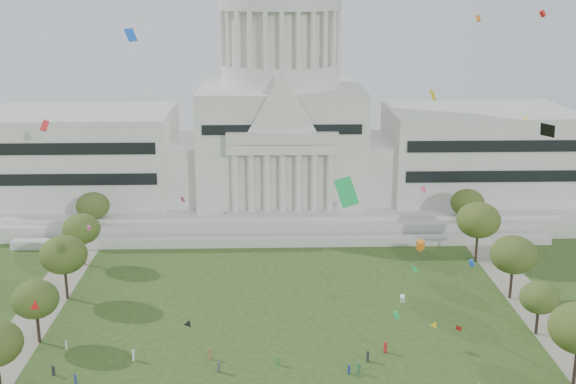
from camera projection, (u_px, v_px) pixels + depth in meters
capitol at (281, 130)px, 198.62m from camera, size 160.00×64.50×91.30m
path_left at (10, 353)px, 123.01m from camera, size 8.00×160.00×0.04m
path_right at (565, 345)px, 125.71m from camera, size 8.00×160.00×0.04m
row_tree_l_3 at (35, 299)px, 124.64m from camera, size 8.12×8.12×11.55m
row_tree_r_3 at (539, 298)px, 127.98m from camera, size 7.01×7.01×9.98m
row_tree_l_4 at (64, 255)px, 142.11m from camera, size 9.29×9.29×13.21m
row_tree_r_4 at (514, 255)px, 142.34m from camera, size 9.19×9.19×13.06m
row_tree_l_5 at (81, 229)px, 160.21m from camera, size 8.33×8.33×11.85m
row_tree_r_5 at (479, 220)px, 161.51m from camera, size 9.82×9.82×13.96m
row_tree_l_6 at (93, 206)px, 177.63m from camera, size 8.19×8.19×11.64m
row_tree_r_6 at (468, 203)px, 179.21m from camera, size 8.42×8.42×11.97m
kite_swarm at (303, 234)px, 93.81m from camera, size 89.47×103.43×64.01m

